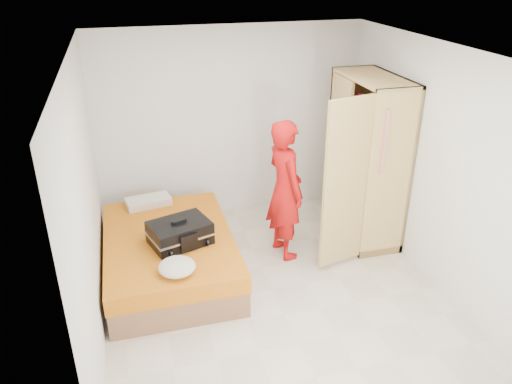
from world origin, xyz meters
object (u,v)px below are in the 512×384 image
object	(u,v)px
suitcase	(180,233)
round_cushion	(177,267)
bed	(170,255)
person	(285,190)
wardrobe	(365,165)

from	to	relation	value
suitcase	round_cushion	world-z (taller)	suitcase
bed	suitcase	distance (m)	0.43
bed	person	xyz separation A→B (m)	(1.41, 0.10, 0.61)
person	suitcase	bearing A→B (deg)	91.11
bed	wardrobe	size ratio (longest dim) A/B	0.96
suitcase	round_cushion	xyz separation A→B (m)	(-0.11, -0.57, -0.05)
bed	round_cushion	bearing A→B (deg)	-89.03
bed	person	world-z (taller)	person
person	suitcase	world-z (taller)	person
person	round_cushion	bearing A→B (deg)	110.21
person	round_cushion	world-z (taller)	person
round_cushion	person	bearing A→B (deg)	31.02
wardrobe	person	xyz separation A→B (m)	(-1.09, -0.14, -0.14)
person	round_cushion	distance (m)	1.66
wardrobe	person	size ratio (longest dim) A/B	1.22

